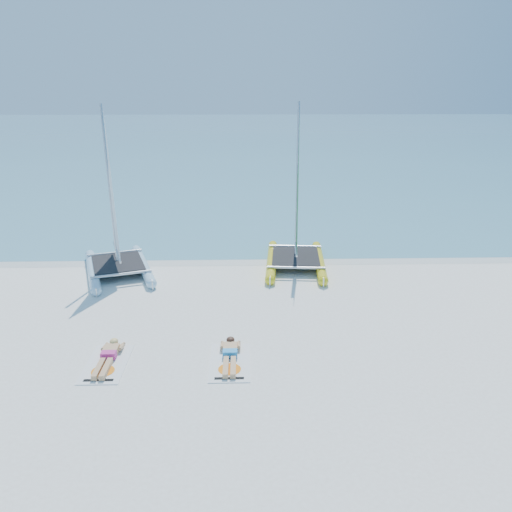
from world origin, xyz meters
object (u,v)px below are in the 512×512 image
Objects in this scene: catamaran_blue at (114,224)px; catamaran_yellow at (296,213)px; sunbather_a at (108,356)px; towel_a at (107,364)px; sunbather_b at (230,354)px; towel_b at (230,362)px.

catamaran_blue is 6.78m from catamaran_yellow.
catamaran_blue reaches higher than sunbather_a.
catamaran_yellow reaches higher than towel_a.
catamaran_blue is at bearing 123.83° from sunbather_b.
catamaran_blue reaches higher than towel_a.
sunbather_b is (-2.40, -7.38, -1.85)m from catamaran_yellow.
towel_b is (4.31, -6.63, -1.84)m from catamaran_blue.
towel_b is (3.06, -0.19, -0.11)m from sunbather_a.
sunbather_a is (0.00, 0.19, 0.11)m from towel_a.
catamaran_yellow is 9.36m from sunbather_a.
towel_a is at bearing -121.04° from catamaran_yellow.
sunbather_a is at bearing -121.74° from catamaran_yellow.
towel_b is at bearing -0.01° from towel_a.
towel_a and towel_b have the same top height.
catamaran_yellow is 3.38× the size of towel_b.
towel_a is 3.06m from towel_b.
sunbather_a is at bearing 176.40° from towel_b.
sunbather_b is at bearing -74.84° from catamaran_blue.
catamaran_blue is at bearing 123.06° from towel_b.
towel_a is (-5.46, -7.57, -1.96)m from catamaran_yellow.
catamaran_yellow is 3.38× the size of towel_a.
sunbather_b is at bearing -0.01° from sunbather_a.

